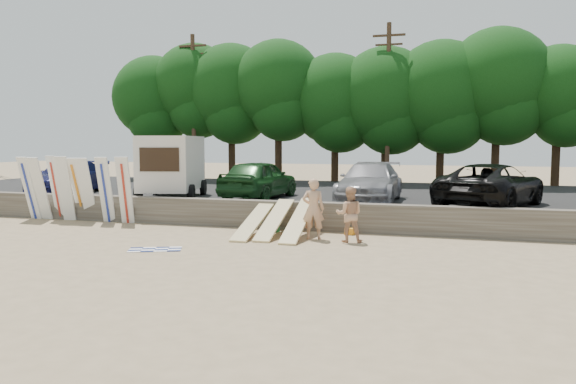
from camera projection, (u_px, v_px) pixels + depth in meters
The scene contains 26 objects.
ground at pixel (259, 243), 17.22m from camera, with size 120.00×120.00×0.00m, color tan.
seawall at pixel (287, 215), 20.03m from camera, with size 44.00×0.50×1.00m, color #6B6356.
parking_lot at pixel (332, 199), 27.21m from camera, with size 44.00×14.50×0.70m, color #282828.
treeline at pixel (360, 91), 33.33m from camera, with size 33.16×6.26×8.76m.
utility_poles at pixel (388, 100), 31.43m from camera, with size 25.80×0.26×9.00m.
box_trailer at pixel (172, 163), 24.10m from camera, with size 3.18×4.56×2.65m.
car_0 at pixel (68, 177), 26.29m from camera, with size 2.10×5.17×1.50m, color #16194E.
car_1 at pixel (259, 179), 23.87m from camera, with size 1.95×4.86×1.65m, color #163E1A.
car_2 at pixel (370, 182), 22.44m from camera, with size 2.22×5.45×1.58m, color gray.
car_3 at pixel (491, 185), 20.82m from camera, with size 2.67×5.79×1.61m, color black.
surfboard_upright_0 at pixel (29, 188), 22.37m from camera, with size 0.50×0.06×2.60m, color white.
surfboard_upright_1 at pixel (40, 189), 22.24m from camera, with size 0.50×0.06×2.60m, color white.
surfboard_upright_2 at pixel (56, 188), 22.29m from camera, with size 0.50×0.06×2.60m, color white.
surfboard_upright_3 at pixel (65, 189), 21.97m from camera, with size 0.50×0.06×2.60m, color white.
surfboard_upright_4 at pixel (78, 189), 22.01m from camera, with size 0.50×0.06×2.60m, color white.
surfboard_upright_5 at pixel (86, 190), 21.85m from camera, with size 0.50×0.06×2.60m, color white.
surfboard_upright_6 at pixel (105, 190), 21.50m from camera, with size 0.50×0.06×2.60m, color white.
surfboard_upright_7 at pixel (125, 190), 21.23m from camera, with size 0.50×0.06×2.60m, color white.
surfboard_low_0 at pixel (253, 221), 18.67m from camera, with size 0.56×3.00×0.07m, color beige.
surfboard_low_1 at pixel (274, 219), 18.62m from camera, with size 0.56×3.00×0.07m, color beige.
surfboard_low_2 at pixel (299, 220), 18.17m from camera, with size 0.56×3.00×0.07m, color beige.
beachgoer_a at pixel (313, 209), 17.93m from camera, with size 0.71×0.47×1.95m, color tan.
beachgoer_b at pixel (349, 214), 17.39m from camera, with size 0.84×0.66×1.73m, color tan.
cooler at pixel (273, 227), 19.40m from camera, with size 0.38×0.30×0.32m, color green.
gear_bag at pixel (350, 231), 18.82m from camera, with size 0.30×0.25×0.22m, color orange.
beach_towel at pixel (155, 249), 16.23m from camera, with size 1.50×1.50×0.00m, color white.
Camera 1 is at (5.72, -16.04, 3.12)m, focal length 35.00 mm.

